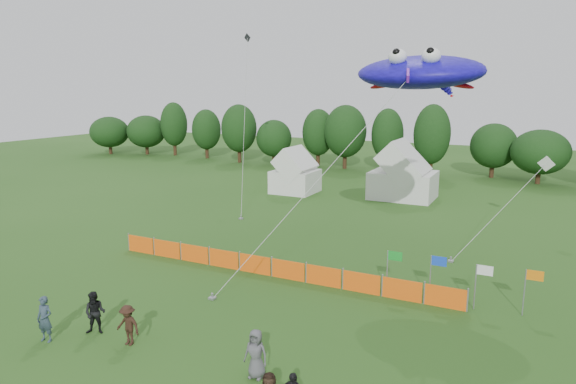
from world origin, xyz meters
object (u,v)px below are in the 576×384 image
at_px(tent_right, 403,176).
at_px(spectator_a, 45,319).
at_px(tent_left, 295,174).
at_px(spectator_e, 256,354).
at_px(barrier_fence, 271,267).
at_px(spectator_b, 95,313).
at_px(stingray_kite, 423,73).
at_px(spectator_c, 128,325).

height_order(tent_right, spectator_a, tent_right).
height_order(tent_left, spectator_e, tent_left).
relative_size(barrier_fence, spectator_e, 11.36).
height_order(spectator_a, spectator_e, spectator_a).
height_order(spectator_b, stingray_kite, stingray_kite).
distance_m(tent_left, barrier_fence, 22.56).
distance_m(barrier_fence, spectator_b, 9.51).
relative_size(spectator_a, stingray_kite, 0.11).
bearing_deg(tent_left, stingray_kite, -46.67).
distance_m(spectator_a, spectator_b, 1.85).
bearing_deg(tent_right, stingray_kite, -74.03).
height_order(spectator_c, spectator_e, spectator_e).
relative_size(tent_right, spectator_c, 3.50).
bearing_deg(spectator_a, stingray_kite, 44.35).
xyz_separation_m(spectator_a, stingray_kite, (10.95, 15.19, 9.68)).
distance_m(tent_left, spectator_e, 32.28).
distance_m(tent_right, spectator_a, 33.49).
height_order(spectator_b, spectator_e, spectator_b).
relative_size(spectator_b, stingray_kite, 0.10).
distance_m(spectator_e, stingray_kite, 16.98).
xyz_separation_m(spectator_b, spectator_c, (1.86, -0.12, -0.08)).
bearing_deg(spectator_b, tent_right, 55.52).
bearing_deg(stingray_kite, tent_left, 133.33).
bearing_deg(spectator_a, spectator_c, 11.74).
height_order(spectator_b, spectator_c, spectator_b).
bearing_deg(barrier_fence, spectator_b, -110.25).
bearing_deg(spectator_a, tent_left, 87.54).
distance_m(tent_right, spectator_b, 31.96).
distance_m(tent_left, spectator_c, 30.72).
distance_m(barrier_fence, stingray_kite, 12.93).
distance_m(tent_left, stingray_kite, 23.57).
xyz_separation_m(tent_right, spectator_e, (2.86, -31.51, -1.15)).
relative_size(spectator_a, spectator_b, 1.04).
bearing_deg(spectator_a, barrier_fence, 56.22).
distance_m(tent_right, stingray_kite, 20.37).
relative_size(barrier_fence, spectator_b, 11.19).
xyz_separation_m(spectator_b, stingray_kite, (9.68, 13.84, 9.72)).
xyz_separation_m(tent_left, stingray_kite, (15.00, -15.90, 8.84)).
bearing_deg(tent_left, spectator_a, -82.58).
relative_size(tent_left, tent_right, 0.70).
relative_size(tent_left, stingray_kite, 0.23).
bearing_deg(spectator_a, spectator_e, -0.42).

